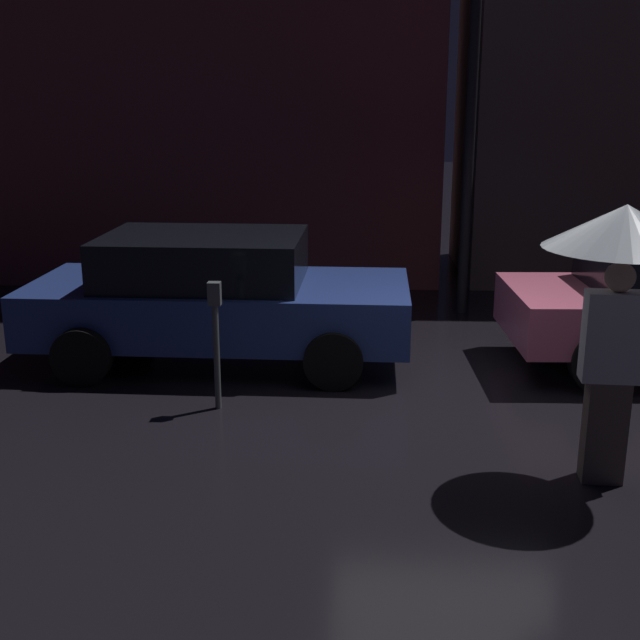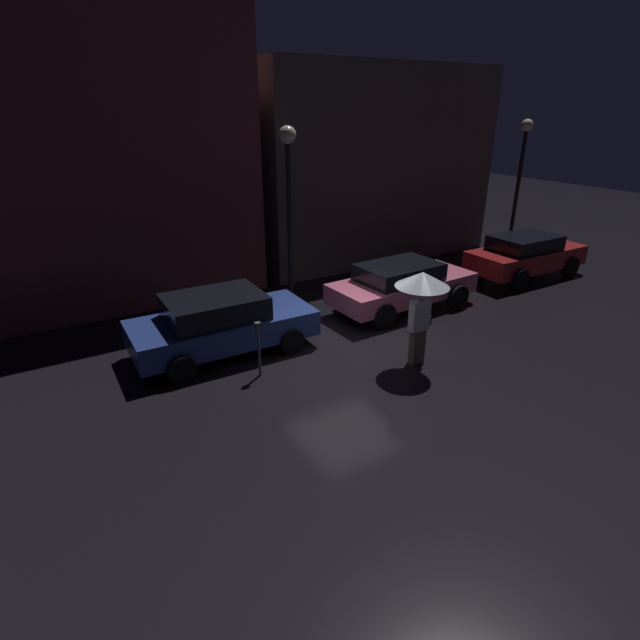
% 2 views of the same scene
% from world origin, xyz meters
% --- Properties ---
extents(ground_plane, '(60.00, 60.00, 0.00)m').
position_xyz_m(ground_plane, '(0.00, 0.00, 0.00)').
color(ground_plane, black).
extents(building_facade_left, '(8.58, 3.00, 8.20)m').
position_xyz_m(building_facade_left, '(-4.04, 6.50, 4.10)').
color(building_facade_left, brown).
rests_on(building_facade_left, ground).
extents(building_facade_right, '(9.39, 3.00, 6.78)m').
position_xyz_m(building_facade_right, '(5.43, 6.50, 3.39)').
color(building_facade_right, '#564C47').
rests_on(building_facade_right, ground).
extents(parked_car_blue, '(4.28, 2.04, 1.45)m').
position_xyz_m(parked_car_blue, '(-2.63, 1.49, 0.75)').
color(parked_car_blue, navy).
rests_on(parked_car_blue, ground).
extents(parked_car_pink, '(4.41, 1.93, 1.36)m').
position_xyz_m(parked_car_pink, '(2.78, 1.40, 0.74)').
color(parked_car_pink, '#DB6684').
rests_on(parked_car_pink, ground).
extents(parked_car_red, '(4.27, 1.91, 1.46)m').
position_xyz_m(parked_car_red, '(8.24, 1.46, 0.78)').
color(parked_car_red, maroon).
rests_on(parked_car_red, ground).
extents(pedestrian_with_umbrella, '(1.17, 1.17, 2.18)m').
position_xyz_m(pedestrian_with_umbrella, '(0.91, -1.38, 1.76)').
color(pedestrian_with_umbrella, '#66564C').
rests_on(pedestrian_with_umbrella, ground).
extents(parking_meter, '(0.12, 0.10, 1.26)m').
position_xyz_m(parking_meter, '(-2.37, -0.02, 0.78)').
color(parking_meter, '#4C5154').
rests_on(parking_meter, ground).
extents(street_lamp_near, '(0.47, 0.47, 4.94)m').
position_xyz_m(street_lamp_near, '(0.44, 3.71, 3.58)').
color(street_lamp_near, black).
rests_on(street_lamp_near, ground).
extents(street_lamp_far, '(0.42, 0.42, 4.98)m').
position_xyz_m(street_lamp_far, '(10.07, 3.57, 3.41)').
color(street_lamp_far, black).
rests_on(street_lamp_far, ground).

